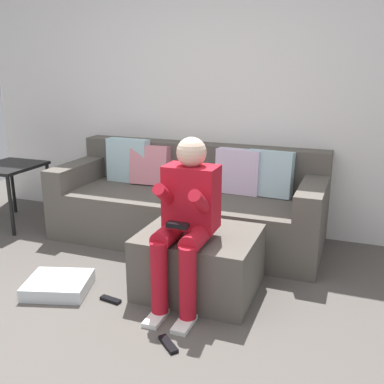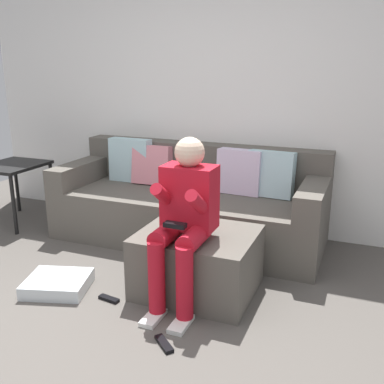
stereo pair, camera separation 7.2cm
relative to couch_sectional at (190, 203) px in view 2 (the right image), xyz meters
name	(u,v)px [view 2 (the right image)]	position (x,y,z in m)	size (l,w,h in m)	color
ground_plane	(74,356)	(0.07, -1.89, -0.33)	(6.57, 6.57, 0.00)	#544F49
wall_back	(215,103)	(0.07, 0.46, 0.88)	(5.05, 0.10, 2.41)	white
couch_sectional	(190,203)	(0.00, 0.00, 0.00)	(2.42, 0.94, 0.87)	#59544C
ottoman	(198,262)	(0.44, -0.93, -0.11)	(0.80, 0.67, 0.44)	#59544C
person_seated	(184,215)	(0.41, -1.11, 0.30)	(0.35, 0.59, 1.12)	red
storage_bin	(58,284)	(-0.50, -1.30, -0.28)	(0.43, 0.38, 0.09)	silver
side_table	(13,172)	(-1.81, -0.28, 0.19)	(0.54, 0.61, 0.61)	black
remote_near_ottoman	(164,344)	(0.50, -1.62, -0.32)	(0.18, 0.05, 0.02)	black
remote_by_storage_bin	(109,299)	(-0.08, -1.30, -0.32)	(0.16, 0.05, 0.02)	black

